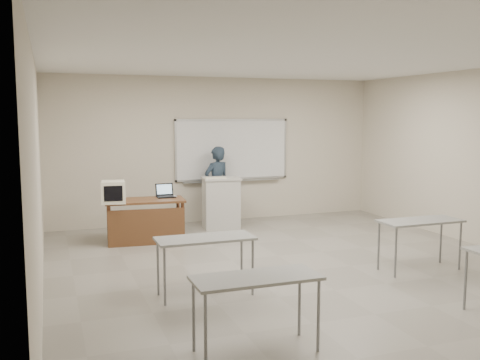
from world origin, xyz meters
name	(u,v)px	position (x,y,z in m)	size (l,w,h in m)	color
floor	(303,271)	(0.00, 0.00, -0.01)	(7.00, 8.00, 0.01)	gray
whiteboard	(232,150)	(0.30, 3.97, 1.48)	(2.48, 0.10, 1.31)	white
student_desks	(356,247)	(0.00, -1.35, 0.67)	(4.40, 2.20, 0.73)	gray
instructor_desk	(146,213)	(-1.80, 2.49, 0.53)	(1.37, 0.68, 0.75)	brown
podium	(221,203)	(-0.20, 3.20, 0.51)	(0.72, 0.52, 1.01)	silver
crt_monitor	(113,192)	(-2.35, 2.48, 0.93)	(0.40, 0.45, 0.38)	#ECE7C8
laptop	(165,194)	(-1.40, 2.75, 0.81)	(0.32, 0.30, 0.24)	black
mouse	(175,196)	(-1.25, 2.65, 0.77)	(0.09, 0.06, 0.03)	#9F9FA5
keyboard	(215,178)	(-0.35, 3.08, 1.02)	(0.41, 0.14, 0.02)	#ECE7C8
presenter	(217,185)	(-0.14, 3.68, 0.79)	(0.58, 0.38, 1.59)	black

